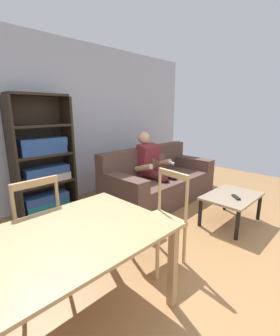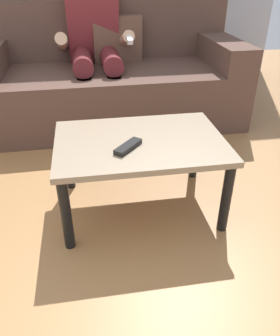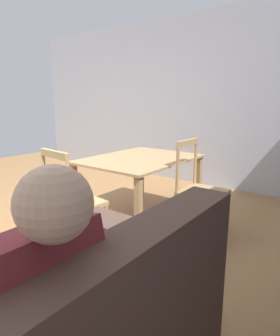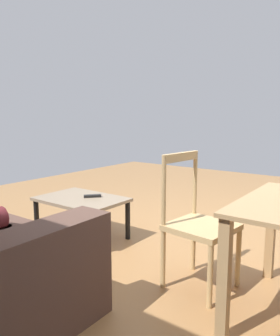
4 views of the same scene
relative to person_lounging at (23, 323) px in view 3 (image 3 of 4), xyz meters
The scene contains 6 objects.
ground_plane 2.26m from the person_lounging, 116.35° to the right, with size 8.28×8.28×0.00m, color #9E7042.
wall_side 4.52m from the person_lounging, 154.12° to the right, with size 0.12×6.28×2.68m, color #ABB0BE.
person_lounging is the anchor object (origin of this frame).
dining_table 2.48m from the person_lounging, 151.66° to the right, with size 1.30×0.99×0.72m.
dining_chair_near_wall 2.23m from the person_lounging, 169.23° to the right, with size 0.43×0.43×0.97m.
dining_chair_facing_couch 1.69m from the person_lounging, 135.49° to the right, with size 0.46×0.46×0.95m.
Camera 3 is at (1.41, 2.79, 1.36)m, focal length 31.80 mm.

